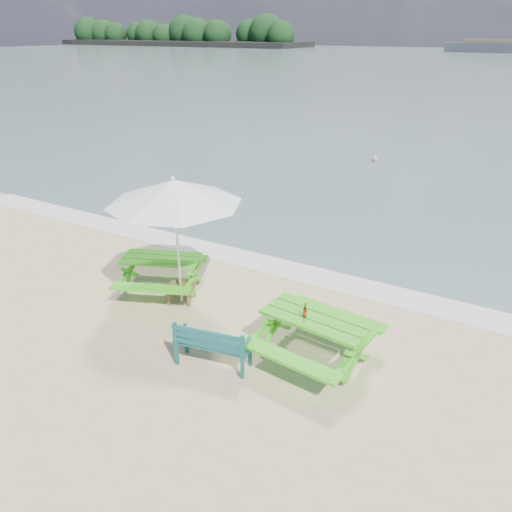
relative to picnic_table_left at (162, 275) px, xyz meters
The scene contains 9 objects.
foam_strip 2.99m from the picnic_table_left, 50.29° to the left, with size 22.00×0.90×0.01m, color silver.
island_headland 175.08m from the picnic_table_left, 128.14° to the left, with size 90.00×22.00×7.60m.
picnic_table_left is the anchor object (origin of this frame).
picnic_table_right 3.93m from the picnic_table_left, ahead, with size 1.99×2.17×0.86m.
park_bench 2.96m from the picnic_table_left, 33.51° to the right, with size 1.33×0.67×0.78m.
side_table 0.69m from the picnic_table_left, 15.86° to the right, with size 0.70×0.70×0.34m.
patio_umbrella 2.11m from the picnic_table_left, 15.86° to the right, with size 3.49×3.49×2.63m.
beer_bottle 3.83m from the picnic_table_left, 11.33° to the right, with size 0.07×0.07×0.26m.
swimmer 13.63m from the picnic_table_left, 88.69° to the left, with size 0.65×0.50×1.59m.
Camera 1 is at (4.71, -4.97, 5.22)m, focal length 35.00 mm.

